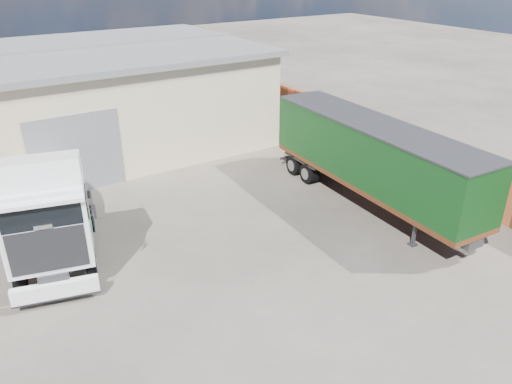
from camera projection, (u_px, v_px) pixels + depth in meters
ground at (229, 287)px, 16.28m from camera, size 120.00×120.00×0.00m
brick_boundary_wall at (363, 136)px, 25.89m from camera, size 0.35×26.00×2.50m
tractor_unit at (50, 220)px, 16.48m from camera, size 4.01×7.00×4.47m
box_trailer at (371, 155)px, 20.82m from camera, size 2.92×11.10×3.65m
panel_van at (45, 184)px, 21.48m from camera, size 2.18×4.29×1.68m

